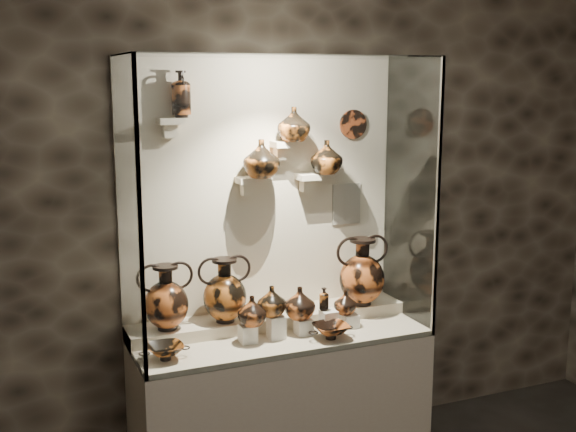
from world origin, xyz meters
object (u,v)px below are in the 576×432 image
object	(u,v)px
jug_a	(252,311)
ovoid_vase_a	(261,159)
kylix_left	(165,350)
amphora_right	(362,271)
lekythos_tall	(181,91)
ovoid_vase_c	(326,157)
kylix_right	(331,330)
jug_e	(345,302)
lekythos_small	(324,298)
amphora_mid	(225,290)
amphora_left	(166,297)
jug_c	(300,303)
ovoid_vase_b	(294,124)
jug_b	(272,301)

from	to	relation	value
jug_a	ovoid_vase_a	distance (m)	0.86
kylix_left	amphora_right	bearing A→B (deg)	-1.98
jug_a	kylix_left	xyz separation A→B (m)	(-0.51, -0.06, -0.13)
lekythos_tall	ovoid_vase_c	bearing A→B (deg)	-0.73
kylix_right	jug_e	bearing A→B (deg)	62.15
amphora_right	lekythos_small	distance (m)	0.38
amphora_mid	lekythos_tall	bearing A→B (deg)	177.14
amphora_left	amphora_right	world-z (taller)	amphora_right
jug_a	lekythos_tall	world-z (taller)	lekythos_tall
amphora_left	kylix_right	bearing A→B (deg)	-22.84
amphora_right	jug_c	size ratio (longest dim) A/B	2.23
jug_e	ovoid_vase_a	size ratio (longest dim) A/B	0.64
lekythos_small	ovoid_vase_a	world-z (taller)	ovoid_vase_a
amphora_right	ovoid_vase_c	xyz separation A→B (m)	(-0.22, 0.07, 0.71)
amphora_mid	jug_c	world-z (taller)	amphora_mid
kylix_right	ovoid_vase_a	xyz separation A→B (m)	(-0.28, 0.36, 0.95)
ovoid_vase_a	ovoid_vase_b	distance (m)	0.28
lekythos_tall	ovoid_vase_b	bearing A→B (deg)	-1.45
jug_c	kylix_right	distance (m)	0.24
jug_a	jug_c	xyz separation A→B (m)	(0.30, 0.03, -0.00)
ovoid_vase_b	jug_b	bearing A→B (deg)	-112.61
kylix_right	lekythos_tall	size ratio (longest dim) A/B	0.90
lekythos_small	ovoid_vase_b	bearing A→B (deg)	118.94
jug_a	lekythos_small	size ratio (longest dim) A/B	1.10
amphora_left	jug_e	distance (m)	1.05
amphora_left	lekythos_tall	xyz separation A→B (m)	(0.14, 0.09, 1.13)
amphora_right	jug_b	size ratio (longest dim) A/B	2.43
amphora_left	jug_b	xyz separation A→B (m)	(0.56, -0.18, -0.04)
jug_c	ovoid_vase_a	size ratio (longest dim) A/B	0.86
amphora_left	lekythos_tall	world-z (taller)	lekythos_tall
kylix_right	ovoid_vase_c	xyz separation A→B (m)	(0.14, 0.37, 0.94)
jug_b	kylix_left	size ratio (longest dim) A/B	0.69
jug_e	ovoid_vase_a	distance (m)	0.98
kylix_right	ovoid_vase_a	size ratio (longest dim) A/B	1.17
kylix_left	amphora_mid	bearing A→B (deg)	19.67
ovoid_vase_a	jug_b	bearing A→B (deg)	-75.78
jug_b	ovoid_vase_b	world-z (taller)	ovoid_vase_b
lekythos_small	amphora_mid	bearing A→B (deg)	169.13
amphora_mid	ovoid_vase_b	bearing A→B (deg)	28.16
kylix_right	lekythos_tall	bearing A→B (deg)	171.01
amphora_right	amphora_mid	bearing A→B (deg)	166.53
amphora_mid	amphora_right	bearing A→B (deg)	20.12
kylix_right	kylix_left	bearing A→B (deg)	-162.93
jug_b	jug_c	distance (m)	0.18
amphora_left	ovoid_vase_a	xyz separation A→B (m)	(0.59, 0.04, 0.74)
amphora_left	ovoid_vase_b	xyz separation A→B (m)	(0.79, 0.05, 0.93)
kylix_right	ovoid_vase_b	distance (m)	1.20
jug_e	ovoid_vase_b	size ratio (longest dim) A/B	0.71
jug_b	ovoid_vase_b	xyz separation A→B (m)	(0.23, 0.23, 0.97)
amphora_right	kylix_left	size ratio (longest dim) A/B	1.68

